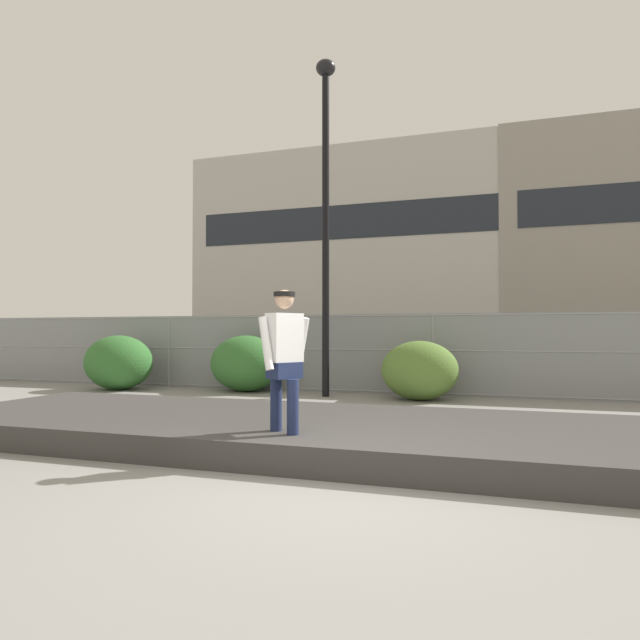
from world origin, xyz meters
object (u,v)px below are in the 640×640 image
object	(u,v)px
skateboard	(284,456)
shrub_right	(420,370)
shrub_left	(118,363)
skater	(284,360)
street_lamp	(326,189)
shrub_center	(246,363)
parked_car_near	(264,351)
parked_car_mid	(471,354)

from	to	relation	value
skateboard	shrub_right	size ratio (longest dim) A/B	0.49
skateboard	shrub_left	distance (m)	8.84
skateboard	skater	distance (m)	1.06
skateboard	street_lamp	distance (m)	7.64
street_lamp	shrub_right	distance (m)	4.52
skateboard	shrub_left	bearing A→B (deg)	139.56
skater	shrub_center	distance (m)	7.27
street_lamp	shrub_left	bearing A→B (deg)	-177.48
parked_car_near	shrub_center	bearing A→B (deg)	-72.88
shrub_left	parked_car_near	bearing A→B (deg)	64.14
shrub_center	shrub_right	size ratio (longest dim) A/B	1.08
skater	shrub_right	bearing A→B (deg)	83.43
skater	parked_car_mid	world-z (taller)	skater
parked_car_mid	shrub_left	xyz separation A→B (m)	(-8.26, -4.31, -0.16)
parked_car_near	shrub_right	size ratio (longest dim) A/B	2.75
skateboard	parked_car_near	world-z (taller)	parked_car_near
skateboard	parked_car_mid	world-z (taller)	parked_car_mid
street_lamp	parked_car_mid	distance (m)	6.30
shrub_left	parked_car_mid	bearing A→B (deg)	27.59
parked_car_near	parked_car_mid	distance (m)	6.19
street_lamp	parked_car_mid	bearing A→B (deg)	54.28
skater	shrub_left	size ratio (longest dim) A/B	1.04
skateboard	shrub_right	xyz separation A→B (m)	(0.68, 5.94, 0.57)
skater	parked_car_mid	bearing A→B (deg)	81.25
shrub_center	shrub_right	distance (m)	4.23
skateboard	parked_car_near	size ratio (longest dim) A/B	0.18
parked_car_mid	shrub_right	size ratio (longest dim) A/B	2.75
skater	parked_car_mid	size ratio (longest dim) A/B	0.41
street_lamp	parked_car_mid	world-z (taller)	street_lamp
parked_car_near	parked_car_mid	size ratio (longest dim) A/B	1.00
street_lamp	shrub_center	xyz separation A→B (m)	(-2.14, 0.38, -3.96)
parked_car_mid	shrub_left	bearing A→B (deg)	-152.41
shrub_left	skater	bearing A→B (deg)	-40.44
skater	shrub_right	world-z (taller)	skater
skateboard	parked_car_mid	bearing A→B (deg)	81.25
parked_car_near	street_lamp	bearing A→B (deg)	-50.99
shrub_left	shrub_right	bearing A→B (deg)	1.71
parked_car_near	parked_car_mid	xyz separation A→B (m)	(6.19, 0.06, 0.00)
skateboard	skater	size ratio (longest dim) A/B	0.43
street_lamp	shrub_right	world-z (taller)	street_lamp
parked_car_mid	shrub_left	world-z (taller)	parked_car_mid
parked_car_near	shrub_right	distance (m)	6.69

